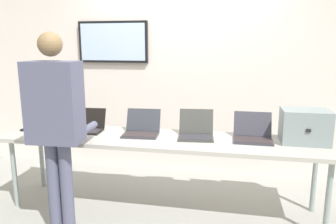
% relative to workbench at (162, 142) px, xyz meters
% --- Properties ---
extents(ground, '(8.00, 8.00, 0.04)m').
position_rel_workbench_xyz_m(ground, '(0.00, 0.00, -0.74)').
color(ground, '#969690').
extents(back_wall, '(8.00, 0.11, 2.70)m').
position_rel_workbench_xyz_m(back_wall, '(-0.02, 1.13, 0.64)').
color(back_wall, silver).
rests_on(back_wall, ground).
extents(workbench, '(3.27, 0.70, 0.77)m').
position_rel_workbench_xyz_m(workbench, '(0.00, 0.00, 0.00)').
color(workbench, '#B0ABA4').
rests_on(workbench, ground).
extents(equipment_box, '(0.43, 0.35, 0.32)m').
position_rel_workbench_xyz_m(equipment_box, '(1.37, 0.12, 0.21)').
color(equipment_box, gray).
rests_on(equipment_box, workbench).
extents(laptop_station_0, '(0.35, 0.34, 0.24)m').
position_rel_workbench_xyz_m(laptop_station_0, '(-1.39, 0.11, 0.11)').
color(laptop_station_0, black).
rests_on(laptop_station_0, workbench).
extents(laptop_station_1, '(0.32, 0.32, 0.23)m').
position_rel_workbench_xyz_m(laptop_station_1, '(-0.83, 0.11, 0.10)').
color(laptop_station_1, black).
rests_on(laptop_station_1, workbench).
extents(laptop_station_2, '(0.38, 0.37, 0.25)m').
position_rel_workbench_xyz_m(laptop_station_2, '(-0.24, 0.09, 0.11)').
color(laptop_station_2, '#33363E').
rests_on(laptop_station_2, workbench).
extents(laptop_station_3, '(0.38, 0.40, 0.26)m').
position_rel_workbench_xyz_m(laptop_station_3, '(0.33, 0.10, 0.11)').
color(laptop_station_3, '#3B3C39').
rests_on(laptop_station_3, workbench).
extents(laptop_station_4, '(0.37, 0.37, 0.25)m').
position_rel_workbench_xyz_m(laptop_station_4, '(0.89, 0.12, 0.11)').
color(laptop_station_4, '#34333E').
rests_on(laptop_station_4, workbench).
extents(person, '(0.45, 0.60, 1.79)m').
position_rel_workbench_xyz_m(person, '(-0.79, -0.62, 0.37)').
color(person, '#52546F').
rests_on(person, ground).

